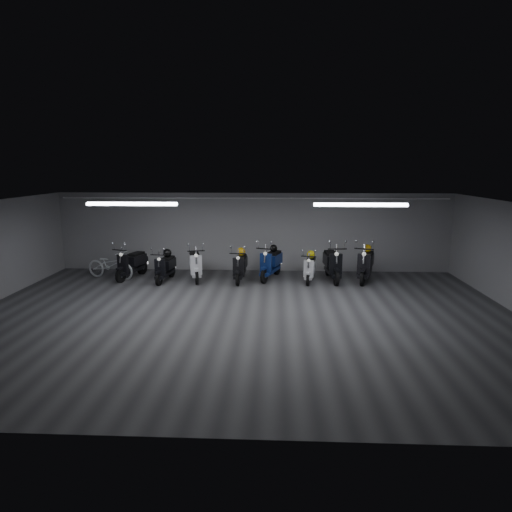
{
  "coord_description": "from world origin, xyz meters",
  "views": [
    {
      "loc": [
        0.8,
        -10.35,
        3.71
      ],
      "look_at": [
        0.22,
        2.5,
        1.05
      ],
      "focal_mm": 30.41,
      "sensor_mm": 36.0,
      "label": 1
    }
  ],
  "objects_px": {
    "scooter_6": "(310,264)",
    "helmet_3": "(367,248)",
    "scooter_1": "(165,263)",
    "bicycle": "(110,262)",
    "scooter_4": "(271,258)",
    "helmet_0": "(274,248)",
    "scooter_7": "(333,259)",
    "scooter_0": "(131,259)",
    "scooter_8": "(366,259)",
    "helmet_2": "(167,253)",
    "helmet_1": "(311,255)",
    "scooter_2": "(195,260)",
    "scooter_3": "(240,262)",
    "helmet_4": "(241,252)"
  },
  "relations": [
    {
      "from": "scooter_7",
      "to": "scooter_0",
      "type": "bearing_deg",
      "value": 175.6
    },
    {
      "from": "scooter_6",
      "to": "helmet_3",
      "type": "bearing_deg",
      "value": 23.19
    },
    {
      "from": "scooter_4",
      "to": "helmet_0",
      "type": "relative_size",
      "value": 7.37
    },
    {
      "from": "scooter_4",
      "to": "helmet_1",
      "type": "xyz_separation_m",
      "value": [
        1.33,
        -0.1,
        0.16
      ]
    },
    {
      "from": "scooter_2",
      "to": "bicycle",
      "type": "xyz_separation_m",
      "value": [
        -2.89,
        0.05,
        -0.11
      ]
    },
    {
      "from": "scooter_3",
      "to": "scooter_8",
      "type": "distance_m",
      "value": 4.12
    },
    {
      "from": "scooter_1",
      "to": "scooter_3",
      "type": "distance_m",
      "value": 2.47
    },
    {
      "from": "scooter_0",
      "to": "scooter_6",
      "type": "bearing_deg",
      "value": 15.74
    },
    {
      "from": "scooter_0",
      "to": "helmet_2",
      "type": "distance_m",
      "value": 1.29
    },
    {
      "from": "scooter_3",
      "to": "bicycle",
      "type": "bearing_deg",
      "value": -178.44
    },
    {
      "from": "scooter_8",
      "to": "bicycle",
      "type": "bearing_deg",
      "value": -161.11
    },
    {
      "from": "scooter_0",
      "to": "scooter_8",
      "type": "height_order",
      "value": "scooter_8"
    },
    {
      "from": "scooter_2",
      "to": "helmet_1",
      "type": "height_order",
      "value": "scooter_2"
    },
    {
      "from": "scooter_6",
      "to": "helmet_3",
      "type": "xyz_separation_m",
      "value": [
        1.92,
        0.43,
        0.46
      ]
    },
    {
      "from": "bicycle",
      "to": "helmet_4",
      "type": "xyz_separation_m",
      "value": [
        4.41,
        0.1,
        0.37
      ]
    },
    {
      "from": "scooter_1",
      "to": "bicycle",
      "type": "bearing_deg",
      "value": 179.68
    },
    {
      "from": "helmet_2",
      "to": "helmet_4",
      "type": "xyz_separation_m",
      "value": [
        2.45,
        0.15,
        0.04
      ]
    },
    {
      "from": "scooter_6",
      "to": "helmet_1",
      "type": "bearing_deg",
      "value": 90.0
    },
    {
      "from": "scooter_6",
      "to": "bicycle",
      "type": "distance_m",
      "value": 6.68
    },
    {
      "from": "scooter_0",
      "to": "scooter_7",
      "type": "height_order",
      "value": "scooter_7"
    },
    {
      "from": "scooter_4",
      "to": "helmet_1",
      "type": "distance_m",
      "value": 1.34
    },
    {
      "from": "scooter_1",
      "to": "helmet_4",
      "type": "xyz_separation_m",
      "value": [
        2.48,
        0.37,
        0.33
      ]
    },
    {
      "from": "scooter_6",
      "to": "scooter_8",
      "type": "bearing_deg",
      "value": 15.79
    },
    {
      "from": "helmet_0",
      "to": "helmet_2",
      "type": "xyz_separation_m",
      "value": [
        -3.52,
        -0.5,
        -0.1
      ]
    },
    {
      "from": "scooter_2",
      "to": "scooter_7",
      "type": "bearing_deg",
      "value": -12.7
    },
    {
      "from": "scooter_7",
      "to": "helmet_0",
      "type": "height_order",
      "value": "scooter_7"
    },
    {
      "from": "helmet_4",
      "to": "bicycle",
      "type": "bearing_deg",
      "value": -178.65
    },
    {
      "from": "helmet_4",
      "to": "helmet_2",
      "type": "bearing_deg",
      "value": -176.55
    },
    {
      "from": "scooter_3",
      "to": "helmet_0",
      "type": "height_order",
      "value": "scooter_3"
    },
    {
      "from": "helmet_4",
      "to": "helmet_0",
      "type": "bearing_deg",
      "value": 18.0
    },
    {
      "from": "scooter_6",
      "to": "helmet_3",
      "type": "height_order",
      "value": "helmet_3"
    },
    {
      "from": "helmet_0",
      "to": "helmet_4",
      "type": "distance_m",
      "value": 1.13
    },
    {
      "from": "scooter_7",
      "to": "scooter_8",
      "type": "relative_size",
      "value": 0.99
    },
    {
      "from": "scooter_8",
      "to": "scooter_2",
      "type": "bearing_deg",
      "value": -160.45
    },
    {
      "from": "scooter_1",
      "to": "bicycle",
      "type": "relative_size",
      "value": 0.94
    },
    {
      "from": "scooter_1",
      "to": "scooter_3",
      "type": "height_order",
      "value": "scooter_3"
    },
    {
      "from": "scooter_1",
      "to": "helmet_3",
      "type": "bearing_deg",
      "value": 12.67
    },
    {
      "from": "scooter_7",
      "to": "bicycle",
      "type": "height_order",
      "value": "scooter_7"
    },
    {
      "from": "scooter_1",
      "to": "bicycle",
      "type": "distance_m",
      "value": 1.95
    },
    {
      "from": "scooter_8",
      "to": "helmet_3",
      "type": "xyz_separation_m",
      "value": [
        0.09,
        0.26,
        0.31
      ]
    },
    {
      "from": "scooter_2",
      "to": "scooter_7",
      "type": "height_order",
      "value": "scooter_7"
    },
    {
      "from": "scooter_0",
      "to": "helmet_3",
      "type": "bearing_deg",
      "value": 19.27
    },
    {
      "from": "scooter_7",
      "to": "scooter_3",
      "type": "bearing_deg",
      "value": 179.5
    },
    {
      "from": "helmet_2",
      "to": "helmet_3",
      "type": "bearing_deg",
      "value": 3.07
    },
    {
      "from": "scooter_6",
      "to": "scooter_0",
      "type": "bearing_deg",
      "value": -171.16
    },
    {
      "from": "scooter_3",
      "to": "scooter_6",
      "type": "distance_m",
      "value": 2.29
    },
    {
      "from": "helmet_1",
      "to": "scooter_3",
      "type": "bearing_deg",
      "value": -174.22
    },
    {
      "from": "helmet_0",
      "to": "helmet_2",
      "type": "bearing_deg",
      "value": -171.98
    },
    {
      "from": "scooter_6",
      "to": "scooter_2",
      "type": "bearing_deg",
      "value": -170.5
    },
    {
      "from": "scooter_8",
      "to": "helmet_2",
      "type": "relative_size",
      "value": 7.03
    }
  ]
}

